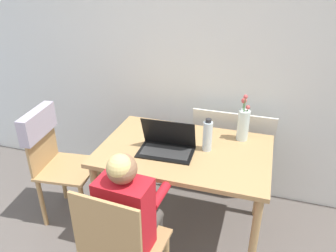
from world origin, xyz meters
name	(u,v)px	position (x,y,z in m)	size (l,w,h in m)	color
wall_back	(190,50)	(0.00, 2.23, 1.25)	(6.40, 0.05, 2.50)	white
dining_table	(184,160)	(0.14, 1.57, 0.64)	(1.17, 0.77, 0.73)	tan
chair_occupied	(121,251)	(-0.01, 0.83, 0.47)	(0.43, 0.43, 0.91)	tan
chair_spare	(51,148)	(-0.88, 1.46, 0.62)	(0.47, 0.44, 0.92)	tan
person_seated	(130,211)	(0.00, 0.96, 0.64)	(0.32, 0.44, 1.05)	red
laptop	(167,144)	(0.03, 1.51, 0.78)	(0.38, 0.24, 0.22)	black
flower_vase	(243,124)	(0.50, 1.83, 0.85)	(0.08, 0.08, 0.35)	silver
water_bottle	(208,136)	(0.29, 1.61, 0.84)	(0.06, 0.06, 0.23)	silver
cardboard_panel	(231,155)	(0.41, 2.11, 0.41)	(0.66, 0.13, 0.83)	silver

